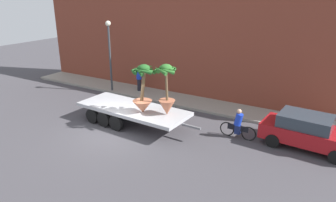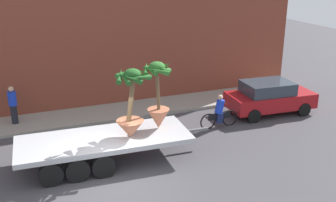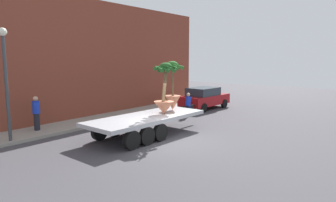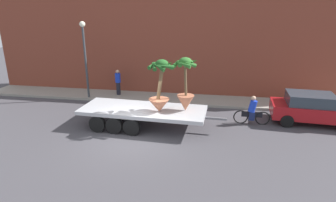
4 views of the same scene
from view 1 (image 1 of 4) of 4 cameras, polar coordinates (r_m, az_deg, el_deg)
ground_plane at (r=16.12m, az=-9.84°, el=-5.98°), size 60.00×60.00×0.00m
sidewalk at (r=20.71m, az=1.05°, el=0.42°), size 24.00×2.20×0.15m
building_facade at (r=21.31m, az=3.42°, el=10.78°), size 24.00×1.20×7.25m
flatbed_trailer at (r=17.00m, az=-7.12°, el=-1.63°), size 7.23×2.61×0.98m
potted_palm_rear at (r=15.64m, az=-4.60°, el=1.44°), size 1.28×1.27×2.53m
potted_palm_middle at (r=15.31m, az=-0.26°, el=1.53°), size 1.25×1.23×2.59m
cyclist at (r=15.63m, az=12.70°, el=-4.33°), size 1.84×0.34×1.54m
parked_car at (r=15.64m, az=24.17°, el=-5.02°), size 4.21×2.13×1.58m
pedestrian_near_gate at (r=22.01m, az=-5.32°, el=4.14°), size 0.36×0.36×1.71m
street_lamp at (r=21.91m, az=-10.66°, el=9.68°), size 0.36×0.36×4.83m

